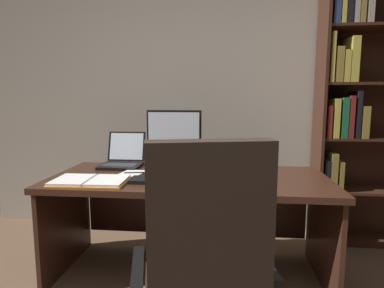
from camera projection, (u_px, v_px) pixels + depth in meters
wall_back at (224, 97)px, 3.08m from camera, size 4.62×0.12×2.52m
desk at (191, 198)px, 2.36m from camera, size 1.89×0.82×0.71m
bookshelf at (361, 108)px, 2.74m from camera, size 0.96×0.33×2.28m
office_chair at (205, 286)px, 1.37m from camera, size 0.68×0.60×1.10m
monitor at (174, 139)px, 2.52m from camera, size 0.42×0.16×0.44m
laptop at (123, 159)px, 2.60m from camera, size 0.31×0.34×0.26m
keyboard at (163, 181)px, 2.09m from camera, size 0.42×0.15×0.02m
computer_mouse at (210, 181)px, 2.06m from camera, size 0.06×0.10×0.04m
reading_stand_with_book at (236, 159)px, 2.54m from camera, size 0.30×0.24×0.14m
open_binder at (90, 181)px, 2.09m from camera, size 0.48×0.31×0.02m
notepad at (131, 174)px, 2.31m from camera, size 0.18×0.23×0.01m
pen at (134, 173)px, 2.31m from camera, size 0.14×0.04×0.01m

